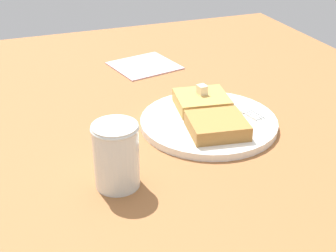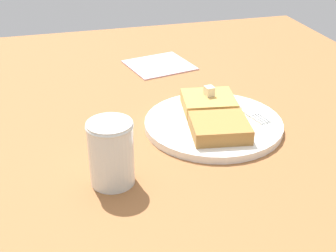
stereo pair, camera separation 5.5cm
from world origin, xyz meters
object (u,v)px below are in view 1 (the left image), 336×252
at_px(plate, 209,122).
at_px(fork, 234,104).
at_px(napkin, 144,66).
at_px(syrup_jar, 117,158).

relative_size(plate, fork, 1.45).
bearing_deg(plate, napkin, -176.91).
xyz_separation_m(fork, syrup_jar, (0.15, -0.25, 0.03)).
bearing_deg(syrup_jar, plate, 120.79).
bearing_deg(syrup_jar, napkin, 157.49).
bearing_deg(fork, syrup_jar, -59.99).
relative_size(fork, napkin, 1.21).
bearing_deg(napkin, syrup_jar, -22.51).
distance_m(syrup_jar, napkin, 0.45).
bearing_deg(plate, fork, 117.70).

